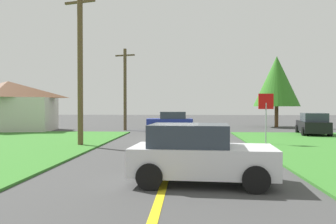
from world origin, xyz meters
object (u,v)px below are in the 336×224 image
(car_behind_on_main_road, at_px, (199,154))
(car_approaching_junction, at_px, (170,121))
(car_on_crossroad, at_px, (313,124))
(stop_sign, at_px, (266,108))
(oak_tree_left, at_px, (277,81))
(utility_pole_near, at_px, (80,66))
(barn, at_px, (8,106))
(utility_pole_mid, at_px, (125,88))

(car_behind_on_main_road, bearing_deg, car_approaching_junction, 99.55)
(car_on_crossroad, bearing_deg, car_approaching_junction, 76.96)
(stop_sign, height_order, car_approaching_junction, stop_sign)
(oak_tree_left, bearing_deg, utility_pole_near, -130.31)
(stop_sign, bearing_deg, car_behind_on_main_road, 59.35)
(car_on_crossroad, relative_size, barn, 0.55)
(car_on_crossroad, height_order, car_behind_on_main_road, same)
(car_behind_on_main_road, relative_size, oak_tree_left, 0.56)
(car_on_crossroad, xyz_separation_m, oak_tree_left, (-0.16, 9.57, 3.77))
(car_behind_on_main_road, distance_m, utility_pole_near, 10.81)
(car_on_crossroad, relative_size, utility_pole_near, 0.54)
(car_approaching_junction, height_order, utility_pole_mid, utility_pole_mid)
(stop_sign, relative_size, utility_pole_near, 0.34)
(car_on_crossroad, distance_m, barn, 24.34)
(stop_sign, bearing_deg, utility_pole_near, -1.85)
(stop_sign, height_order, utility_pole_mid, utility_pole_mid)
(stop_sign, distance_m, oak_tree_left, 16.81)
(car_behind_on_main_road, distance_m, oak_tree_left, 27.05)
(utility_pole_near, xyz_separation_m, oak_tree_left, (14.48, 17.06, 0.34))
(oak_tree_left, bearing_deg, car_on_crossroad, -89.01)
(utility_pole_mid, relative_size, barn, 0.89)
(car_behind_on_main_road, xyz_separation_m, utility_pole_mid, (-5.78, 20.06, 2.87))
(car_on_crossroad, bearing_deg, oak_tree_left, 10.20)
(car_on_crossroad, distance_m, car_behind_on_main_road, 18.04)
(car_approaching_junction, relative_size, car_behind_on_main_road, 1.02)
(stop_sign, height_order, car_on_crossroad, stop_sign)
(car_on_crossroad, height_order, oak_tree_left, oak_tree_left)
(utility_pole_mid, bearing_deg, utility_pole_near, -90.95)
(utility_pole_near, distance_m, utility_pole_mid, 11.75)
(car_on_crossroad, bearing_deg, stop_sign, 152.47)
(utility_pole_near, height_order, barn, utility_pole_near)
(car_approaching_junction, height_order, utility_pole_near, utility_pole_near)
(car_behind_on_main_road, distance_m, barn, 24.26)
(car_on_crossroad, xyz_separation_m, utility_pole_mid, (-14.45, 4.24, 2.87))
(car_behind_on_main_road, bearing_deg, stop_sign, 71.81)
(oak_tree_left, relative_size, barn, 0.89)
(car_approaching_junction, height_order, car_on_crossroad, same)
(car_on_crossroad, bearing_deg, utility_pole_near, 126.30)
(utility_pole_near, bearing_deg, oak_tree_left, 49.69)
(stop_sign, height_order, oak_tree_left, oak_tree_left)
(car_behind_on_main_road, relative_size, barn, 0.50)
(stop_sign, bearing_deg, barn, -33.64)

